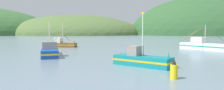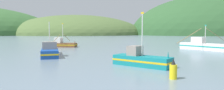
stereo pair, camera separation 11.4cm
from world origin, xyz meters
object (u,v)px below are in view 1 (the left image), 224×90
object	(u,v)px
fishing_boat_brown	(61,44)
fishing_boat_blue	(50,51)
channel_buoy	(174,70)
fishing_boat_teal	(141,60)
fishing_boat_white	(203,46)

from	to	relation	value
fishing_boat_brown	fishing_boat_blue	bearing A→B (deg)	-75.09
fishing_boat_brown	channel_buoy	bearing A→B (deg)	-56.04
fishing_boat_teal	channel_buoy	xyz separation A→B (m)	(0.81, -6.39, -0.01)
fishing_boat_brown	fishing_boat_teal	distance (m)	31.90
fishing_boat_blue	fishing_boat_brown	bearing A→B (deg)	-8.85
fishing_boat_brown	fishing_boat_teal	bearing A→B (deg)	-53.63
fishing_boat_white	channel_buoy	size ratio (longest dim) A/B	9.46
fishing_boat_teal	channel_buoy	distance (m)	6.44
fishing_boat_blue	channel_buoy	world-z (taller)	fishing_boat_blue
channel_buoy	fishing_boat_brown	bearing A→B (deg)	109.33
fishing_boat_blue	fishing_boat_teal	world-z (taller)	fishing_boat_teal
fishing_boat_white	fishing_boat_brown	bearing A→B (deg)	-139.27
fishing_boat_blue	fishing_boat_white	distance (m)	30.77
fishing_boat_teal	channel_buoy	world-z (taller)	fishing_boat_teal
fishing_boat_teal	channel_buoy	bearing A→B (deg)	-36.79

